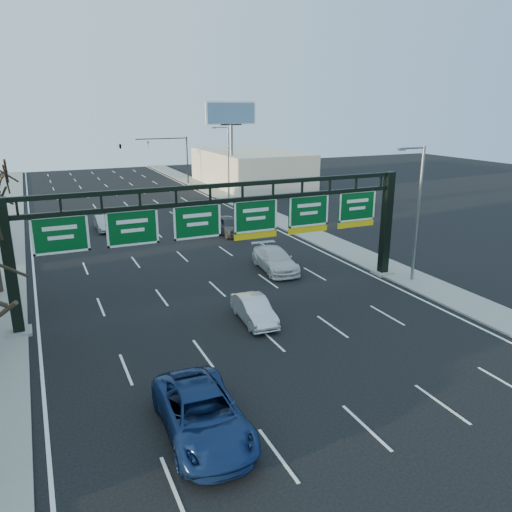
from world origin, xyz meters
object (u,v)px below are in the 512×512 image
car_silver_sedan (254,310)px  car_blue_suv (202,414)px  sign_gantry (230,226)px  car_white_wagon (275,260)px

car_silver_sedan → car_blue_suv: bearing=-120.9°
sign_gantry → car_silver_sedan: size_ratio=5.93×
sign_gantry → car_blue_suv: 13.74m
car_blue_suv → car_silver_sedan: 10.04m
car_blue_suv → car_white_wagon: size_ratio=1.10×
sign_gantry → car_white_wagon: size_ratio=4.57×
sign_gantry → car_blue_suv: bearing=-116.0°
sign_gantry → car_blue_suv: (-5.79, -11.87, -3.81)m
sign_gantry → car_silver_sedan: 5.36m
car_silver_sedan → car_white_wagon: car_white_wagon is taller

